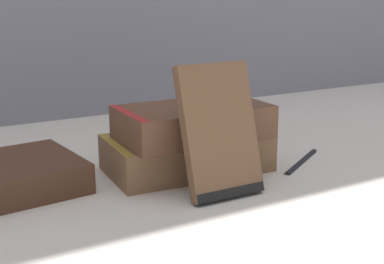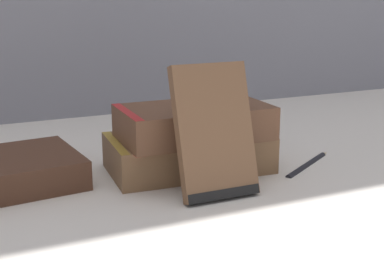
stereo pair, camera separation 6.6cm
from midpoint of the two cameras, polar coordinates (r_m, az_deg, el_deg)
The scene contains 6 objects.
ground_plane at distance 0.74m, azimuth -6.13°, elevation -5.36°, with size 3.00×3.00×0.00m, color silver.
book_flat_bottom at distance 0.77m, azimuth -3.37°, elevation -2.31°, with size 0.24×0.14×0.05m.
book_flat_top at distance 0.75m, azimuth -2.73°, elevation 1.00°, with size 0.21×0.12×0.05m.
book_leaning_front at distance 0.67m, azimuth 0.17°, elevation -0.33°, with size 0.10×0.06×0.17m.
pocket_watch at distance 0.76m, azimuth 0.31°, elevation 3.31°, with size 0.05×0.05×0.01m.
fountain_pen at distance 0.83m, azimuth 9.55°, elevation -2.82°, with size 0.13×0.09×0.01m.
Camera 1 is at (-0.30, -0.62, 0.25)m, focal length 50.00 mm.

